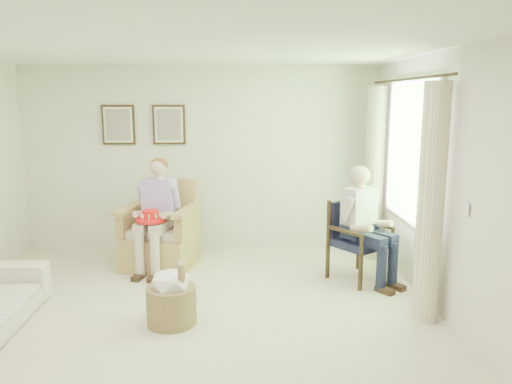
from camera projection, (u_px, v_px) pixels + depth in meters
floor at (186, 332)px, 4.65m from camera, size 5.50×5.50×0.00m
back_wall at (202, 158)px, 7.11m from camera, size 5.00×0.04×2.60m
front_wall at (100, 348)px, 1.71m from camera, size 5.00×0.04×2.60m
right_wall at (460, 193)px, 4.51m from camera, size 0.04×5.50×2.60m
ceiling at (178, 43)px, 4.17m from camera, size 5.00×5.50×0.02m
window at (411, 148)px, 5.64m from camera, size 0.13×2.50×1.63m
curtain_left at (431, 204)px, 4.75m from camera, size 0.34×0.34×2.30m
curtain_right at (374, 174)px, 6.67m from camera, size 0.34×0.34×2.30m
framed_print_left at (118, 125)px, 6.93m from camera, size 0.45×0.05×0.55m
framed_print_right at (169, 125)px, 6.96m from camera, size 0.45×0.05×0.55m
wicker_armchair at (161, 239)px, 6.44m from camera, size 0.86×0.86×1.10m
wood_armchair at (359, 236)px, 6.00m from camera, size 0.60×0.57×0.93m
person_wicker at (158, 207)px, 6.22m from camera, size 0.40×0.62×1.38m
person_dark at (363, 217)px, 5.80m from camera, size 0.40×0.63×1.34m
red_hat at (151, 217)px, 6.04m from camera, size 0.36×0.36×0.14m
hatbox at (171, 296)px, 4.78m from camera, size 0.57×0.57×0.70m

